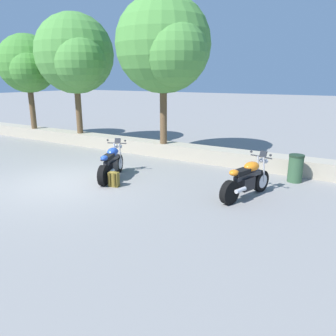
{
  "coord_description": "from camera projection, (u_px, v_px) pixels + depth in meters",
  "views": [
    {
      "loc": [
        7.68,
        -6.48,
        3.13
      ],
      "look_at": [
        3.07,
        1.2,
        0.65
      ],
      "focal_mm": 34.9,
      "sensor_mm": 36.0,
      "label": 1
    }
  ],
  "objects": [
    {
      "name": "ground_plane",
      "position": [
        62.0,
        184.0,
        10.0
      ],
      "size": [
        120.0,
        120.0,
        0.0
      ],
      "primitive_type": "plane",
      "color": "gray"
    },
    {
      "name": "stone_wall",
      "position": [
        150.0,
        147.0,
        13.89
      ],
      "size": [
        36.0,
        0.8,
        0.55
      ],
      "primitive_type": "cube",
      "color": "#A89E89",
      "rests_on": "ground"
    },
    {
      "name": "motorcycle_blue_near_left",
      "position": [
        112.0,
        164.0,
        10.43
      ],
      "size": [
        1.01,
        1.98,
        1.18
      ],
      "color": "black",
      "rests_on": "ground"
    },
    {
      "name": "motorcycle_orange_centre",
      "position": [
        247.0,
        180.0,
        8.75
      ],
      "size": [
        0.88,
        2.02,
        1.18
      ],
      "color": "black",
      "rests_on": "ground"
    },
    {
      "name": "rider_backpack",
      "position": [
        114.0,
        179.0,
        9.68
      ],
      "size": [
        0.33,
        0.31,
        0.47
      ],
      "color": "brown",
      "rests_on": "ground"
    },
    {
      "name": "leafy_tree_far_left",
      "position": [
        28.0,
        65.0,
        16.22
      ],
      "size": [
        3.01,
        2.87,
        4.7
      ],
      "color": "brown",
      "rests_on": "stone_wall"
    },
    {
      "name": "leafy_tree_mid_left",
      "position": [
        76.0,
        56.0,
        14.63
      ],
      "size": [
        3.72,
        3.54,
        5.4
      ],
      "color": "brown",
      "rests_on": "stone_wall"
    },
    {
      "name": "leafy_tree_mid_right",
      "position": [
        166.0,
        46.0,
        12.11
      ],
      "size": [
        3.8,
        3.62,
        5.6
      ],
      "color": "brown",
      "rests_on": "stone_wall"
    },
    {
      "name": "trash_bin",
      "position": [
        296.0,
        168.0,
        10.08
      ],
      "size": [
        0.46,
        0.46,
        0.86
      ],
      "color": "#335638",
      "rests_on": "ground"
    }
  ]
}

